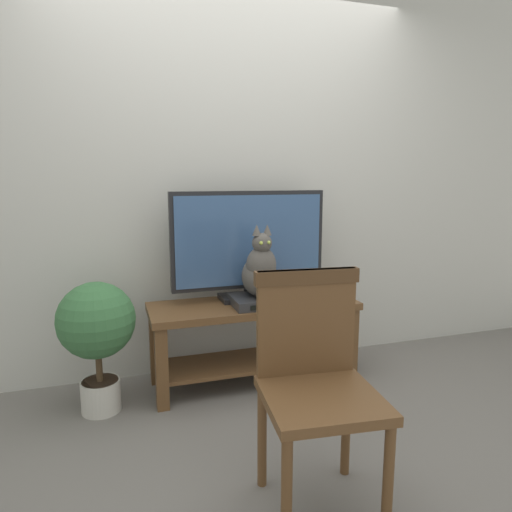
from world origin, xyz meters
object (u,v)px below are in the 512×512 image
Objects in this scene: potted_plant at (97,329)px; cat at (260,270)px; wooden_chair at (315,371)px; book_stack at (318,286)px; tv_stand at (254,327)px; tv at (249,244)px; media_box at (259,300)px.

cat is at bearing 0.91° from potted_plant.
wooden_chair is at bearing -96.31° from cat.
tv_stand is at bearing -176.52° from book_stack.
book_stack reaches higher than tv_stand.
wooden_chair is (-0.09, -1.20, -0.35)m from tv.
potted_plant is at bearing -168.97° from tv.
cat is 0.48m from book_stack.
wooden_chair reaches higher than book_stack.
media_box is at bearing -168.89° from book_stack.
cat reaches higher than potted_plant.
cat is at bearing -73.94° from tv_stand.
tv reaches higher than tv_stand.
tv_stand is 1.30× the size of tv.
cat is 1.86× the size of book_stack.
tv is at bearing 89.99° from tv_stand.
media_box is 1.05m from wooden_chair.
cat is at bearing -82.84° from tv.
cat reaches higher than media_box.
media_box is at bearing -71.15° from tv_stand.
book_stack reaches higher than media_box.
wooden_chair is at bearing -96.16° from media_box.
cat is 0.48× the size of wooden_chair.
tv_stand is at bearing 5.39° from potted_plant.
media_box is 0.20m from cat.
tv_stand is 0.54m from tv.
cat is 0.60× the size of potted_plant.
book_stack is at bearing 3.48° from tv_stand.
wooden_chair is at bearing -49.97° from potted_plant.
wooden_chair is at bearing -94.42° from tv.
media_box is at bearing 94.29° from cat.
potted_plant is (-0.94, -0.09, 0.12)m from tv_stand.
tv_stand is 0.39m from cat.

